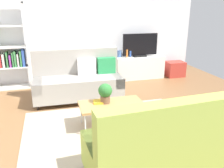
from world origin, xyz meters
TOP-DOWN VIEW (x-y plane):
  - ground_plane at (0.00, 0.00)m, footprint 7.68×7.68m
  - wall_far at (0.00, 2.80)m, footprint 6.40×0.12m
  - area_rug at (-0.02, -0.32)m, footprint 2.90×2.20m
  - couch_beige at (-0.35, 1.30)m, footprint 1.91×0.86m
  - couch_green at (0.32, -1.54)m, footprint 1.95×0.96m
  - coffee_table at (0.03, -0.12)m, footprint 1.10×0.56m
  - tv_console at (1.54, 2.46)m, footprint 1.40×0.44m
  - tv at (1.54, 2.44)m, footprint 1.00×0.20m
  - bookshelf at (-1.97, 2.48)m, footprint 1.10×0.36m
  - storage_trunk at (2.64, 2.36)m, footprint 0.52×0.40m
  - potted_plant at (-0.06, -0.06)m, footprint 0.24×0.24m
  - table_book_0 at (-0.15, -0.03)m, footprint 0.26×0.21m
  - vase_0 at (0.96, 2.51)m, footprint 0.13×0.13m
  - bottle_0 at (1.15, 2.42)m, footprint 0.05×0.05m
  - bottle_1 at (1.25, 2.42)m, footprint 0.05×0.05m

SIDE VIEW (x-z plane):
  - ground_plane at x=0.00m, z-range 0.00..0.00m
  - area_rug at x=-0.02m, z-range 0.00..0.01m
  - storage_trunk at x=2.64m, z-range 0.00..0.44m
  - tv_console at x=1.54m, z-range 0.00..0.64m
  - coffee_table at x=0.03m, z-range 0.18..0.60m
  - table_book_0 at x=-0.15m, z-range 0.42..0.45m
  - couch_beige at x=-0.35m, z-range -0.10..1.00m
  - couch_green at x=0.32m, z-range -0.10..1.00m
  - potted_plant at x=-0.06m, z-range 0.44..0.78m
  - bottle_1 at x=1.25m, z-range 0.64..0.82m
  - vase_0 at x=0.96m, z-range 0.64..0.83m
  - bottle_0 at x=1.15m, z-range 0.64..0.86m
  - tv at x=1.54m, z-range 0.63..1.27m
  - bookshelf at x=-1.97m, z-range -0.08..2.02m
  - wall_far at x=0.00m, z-range 0.00..2.90m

